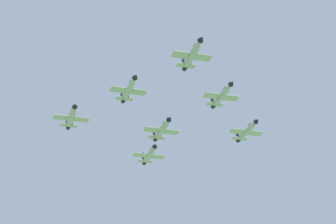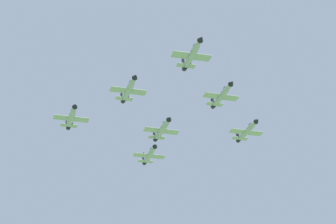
{
  "view_description": "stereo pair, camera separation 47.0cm",
  "coord_description": "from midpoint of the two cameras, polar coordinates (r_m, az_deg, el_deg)",
  "views": [
    {
      "loc": [
        -101.4,
        146.07,
        8.06
      ],
      "look_at": [
        -6.46,
        -26.98,
        101.27
      ],
      "focal_mm": 73.34,
      "sensor_mm": 36.0,
      "label": 1
    },
    {
      "loc": [
        -101.81,
        145.84,
        8.06
      ],
      "look_at": [
        -6.46,
        -26.98,
        101.27
      ],
      "focal_mm": 73.34,
      "sensor_mm": 36.0,
      "label": 2
    }
  ],
  "objects": [
    {
      "name": "jet_lead",
      "position": [
        197.61,
        2.1,
        4.83
      ],
      "size": [
        14.87,
        15.64,
        4.01
      ],
      "rotation": [
        0.0,
        0.0,
        2.32
      ],
      "color": "#9EA3A8"
    },
    {
      "name": "jet_left_wingman",
      "position": [
        215.03,
        4.57,
        1.42
      ],
      "size": [
        14.83,
        14.91,
        3.9
      ],
      "rotation": [
        0.0,
        0.0,
        2.35
      ],
      "color": "#9EA3A8"
    },
    {
      "name": "jet_right_wingman",
      "position": [
        207.11,
        -3.2,
        1.92
      ],
      "size": [
        14.62,
        14.77,
        3.86
      ],
      "rotation": [
        0.0,
        0.0,
        2.35
      ],
      "color": "#9EA3A8"
    },
    {
      "name": "jet_left_outer",
      "position": [
        233.29,
        6.66,
        -1.55
      ],
      "size": [
        14.96,
        15.21,
        3.96
      ],
      "rotation": [
        0.0,
        0.0,
        2.34
      ],
      "color": "#9EA3A8"
    },
    {
      "name": "jet_right_outer",
      "position": [
        219.27,
        -7.96,
        -0.41
      ],
      "size": [
        14.68,
        15.23,
        3.93
      ],
      "rotation": [
        0.0,
        0.0,
        2.33
      ],
      "color": "#9EA3A8"
    },
    {
      "name": "jet_slot_rear",
      "position": [
        223.68,
        -0.43,
        -1.44
      ],
      "size": [
        15.23,
        15.36,
        4.02
      ],
      "rotation": [
        0.0,
        0.0,
        2.35
      ],
      "color": "#9EA3A8"
    },
    {
      "name": "jet_trailing",
      "position": [
        238.48,
        -1.47,
        -3.55
      ],
      "size": [
        14.42,
        14.93,
        3.86
      ],
      "rotation": [
        0.0,
        0.0,
        2.33
      ],
      "color": "#9EA3A8"
    }
  ]
}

